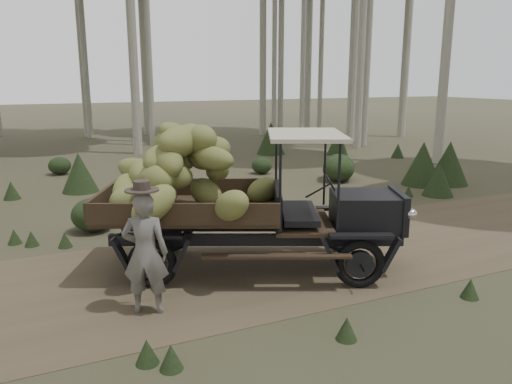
{
  "coord_description": "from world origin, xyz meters",
  "views": [
    {
      "loc": [
        -4.95,
        -7.37,
        3.15
      ],
      "look_at": [
        -1.64,
        -0.14,
        1.32
      ],
      "focal_mm": 35.0,
      "sensor_mm": 36.0,
      "label": 1
    }
  ],
  "objects": [
    {
      "name": "dirt_track",
      "position": [
        0.0,
        0.0,
        0.0
      ],
      "size": [
        70.0,
        4.0,
        0.01
      ],
      "primitive_type": "cube",
      "color": "brown",
      "rests_on": "ground"
    },
    {
      "name": "banana_truck",
      "position": [
        -2.24,
        0.08,
        1.45
      ],
      "size": [
        5.16,
        3.52,
        2.56
      ],
      "rotation": [
        0.0,
        0.0,
        -0.43
      ],
      "color": "black",
      "rests_on": "ground"
    },
    {
      "name": "ground",
      "position": [
        0.0,
        0.0,
        0.0
      ],
      "size": [
        120.0,
        120.0,
        0.0
      ],
      "primitive_type": "plane",
      "color": "#473D2B",
      "rests_on": "ground"
    },
    {
      "name": "undergrowth",
      "position": [
        -0.44,
        2.07,
        0.53
      ],
      "size": [
        23.55,
        19.75,
        1.33
      ],
      "color": "#233319",
      "rests_on": "ground"
    },
    {
      "name": "farmer",
      "position": [
        -3.66,
        -0.99,
        0.87
      ],
      "size": [
        0.73,
        0.62,
        1.84
      ],
      "rotation": [
        0.0,
        0.0,
        2.73
      ],
      "color": "#625F5A",
      "rests_on": "ground"
    }
  ]
}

